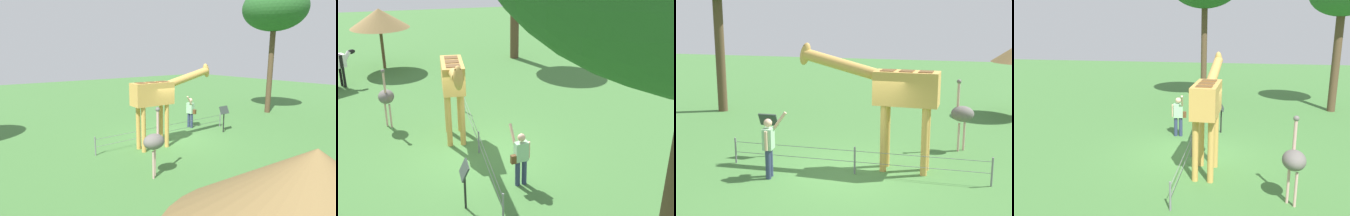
{
  "view_description": "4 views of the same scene",
  "coord_description": "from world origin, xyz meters",
  "views": [
    {
      "loc": [
        -7.13,
        -9.33,
        3.85
      ],
      "look_at": [
        0.08,
        0.24,
        1.42
      ],
      "focal_mm": 28.56,
      "sensor_mm": 36.0,
      "label": 1
    },
    {
      "loc": [
        11.53,
        -1.69,
        6.39
      ],
      "look_at": [
        0.15,
        0.99,
        1.54
      ],
      "focal_mm": 43.58,
      "sensor_mm": 36.0,
      "label": 2
    },
    {
      "loc": [
        -2.68,
        11.36,
        4.25
      ],
      "look_at": [
        0.14,
        0.71,
        1.92
      ],
      "focal_mm": 48.56,
      "sensor_mm": 36.0,
      "label": 3
    },
    {
      "loc": [
        -10.61,
        -1.38,
        4.31
      ],
      "look_at": [
        -0.08,
        0.43,
        1.7
      ],
      "focal_mm": 35.99,
      "sensor_mm": 36.0,
      "label": 4
    }
  ],
  "objects": [
    {
      "name": "ground_plane",
      "position": [
        0.0,
        0.0,
        0.0
      ],
      "size": [
        60.0,
        60.0,
        0.0
      ],
      "primitive_type": "plane",
      "color": "#427538"
    },
    {
      "name": "giraffe",
      "position": [
        -0.91,
        -0.5,
        2.19
      ],
      "size": [
        3.94,
        0.78,
        3.46
      ],
      "color": "gold",
      "rests_on": "ground_plane"
    },
    {
      "name": "visitor",
      "position": [
        2.09,
        0.94,
        0.9
      ],
      "size": [
        0.59,
        0.58,
        1.75
      ],
      "color": "navy",
      "rests_on": "ground_plane"
    },
    {
      "name": "ostrich",
      "position": [
        -2.72,
        -2.75,
        1.18
      ],
      "size": [
        0.7,
        0.56,
        2.25
      ],
      "color": "#CC9E93",
      "rests_on": "ground_plane"
    },
    {
      "name": "shade_hut_far",
      "position": [
        -10.43,
        -3.21,
        2.65
      ],
      "size": [
        3.02,
        3.02,
        3.15
      ],
      "color": "brown",
      "rests_on": "ground_plane"
    },
    {
      "name": "info_sign",
      "position": [
        2.84,
        -0.71,
        0.95
      ],
      "size": [
        0.56,
        0.21,
        1.32
      ],
      "color": "black",
      "rests_on": "ground_plane"
    },
    {
      "name": "wire_fence",
      "position": [
        0.0,
        0.12,
        0.4
      ],
      "size": [
        7.05,
        0.05,
        0.75
      ],
      "color": "slate",
      "rests_on": "ground_plane"
    }
  ]
}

